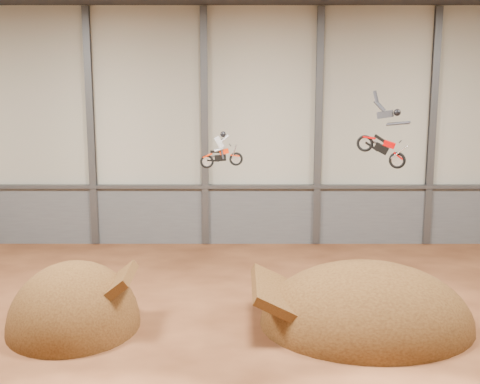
# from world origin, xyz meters

# --- Properties ---
(floor) EXTENTS (40.00, 40.00, 0.00)m
(floor) POSITION_xyz_m (0.00, 0.00, 0.00)
(floor) COLOR #522915
(floor) RESTS_ON ground
(back_wall) EXTENTS (40.00, 0.10, 14.00)m
(back_wall) POSITION_xyz_m (0.00, 15.00, 7.00)
(back_wall) COLOR beige
(back_wall) RESTS_ON ground
(lower_band_back) EXTENTS (39.80, 0.18, 3.50)m
(lower_band_back) POSITION_xyz_m (0.00, 14.90, 1.75)
(lower_band_back) COLOR #5B5E63
(lower_band_back) RESTS_ON ground
(steel_rail) EXTENTS (39.80, 0.35, 0.20)m
(steel_rail) POSITION_xyz_m (0.00, 14.75, 3.55)
(steel_rail) COLOR #47494F
(steel_rail) RESTS_ON lower_band_back
(steel_column_1) EXTENTS (0.40, 0.36, 13.90)m
(steel_column_1) POSITION_xyz_m (-10.00, 14.80, 7.00)
(steel_column_1) COLOR #47494F
(steel_column_1) RESTS_ON ground
(steel_column_2) EXTENTS (0.40, 0.36, 13.90)m
(steel_column_2) POSITION_xyz_m (-3.33, 14.80, 7.00)
(steel_column_2) COLOR #47494F
(steel_column_2) RESTS_ON ground
(steel_column_3) EXTENTS (0.40, 0.36, 13.90)m
(steel_column_3) POSITION_xyz_m (3.33, 14.80, 7.00)
(steel_column_3) COLOR #47494F
(steel_column_3) RESTS_ON ground
(steel_column_4) EXTENTS (0.40, 0.36, 13.90)m
(steel_column_4) POSITION_xyz_m (10.00, 14.80, 7.00)
(steel_column_4) COLOR #47494F
(steel_column_4) RESTS_ON ground
(takeoff_ramp) EXTENTS (5.51, 6.36, 5.51)m
(takeoff_ramp) POSITION_xyz_m (-8.23, 2.19, 0.00)
(takeoff_ramp) COLOR #3D230F
(takeoff_ramp) RESTS_ON ground
(landing_ramp) EXTENTS (9.01, 7.97, 5.20)m
(landing_ramp) POSITION_xyz_m (4.11, 2.46, 0.00)
(landing_ramp) COLOR #3D230F
(landing_ramp) RESTS_ON ground
(fmx_rider_a) EXTENTS (2.19, 1.01, 1.94)m
(fmx_rider_a) POSITION_xyz_m (-2.10, 6.83, 6.97)
(fmx_rider_a) COLOR red
(fmx_rider_b) EXTENTS (4.00, 2.14, 3.72)m
(fmx_rider_b) POSITION_xyz_m (4.85, 5.12, 8.02)
(fmx_rider_b) COLOR #BE0303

